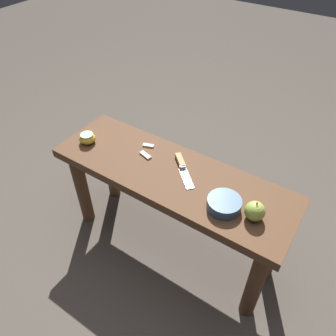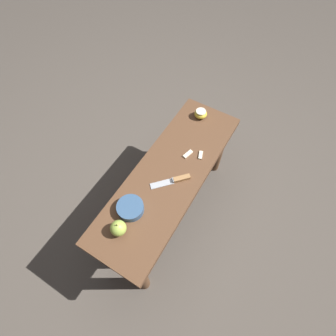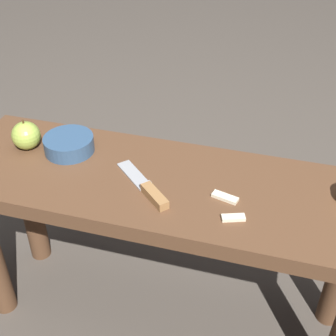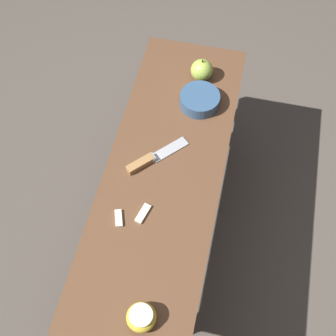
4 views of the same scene
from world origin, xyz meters
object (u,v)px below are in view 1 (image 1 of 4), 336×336
Objects in this scene: wooden_bench at (171,189)px; apple_whole at (255,211)px; knife at (182,165)px; apple_cut at (87,138)px; bowl at (224,204)px.

apple_whole reaches higher than wooden_bench.
wooden_bench is at bearing -67.63° from knife.
apple_cut is 0.59× the size of bowl.
knife is at bearing 156.79° from bowl.
apple_cut is at bearing -174.38° from wooden_bench.
apple_whole reaches higher than knife.
knife is 2.28× the size of apple_cut.
wooden_bench is 0.29m from bowl.
bowl is (0.68, -0.01, -0.00)m from apple_cut.
apple_cut reaches higher than knife.
apple_whole is (0.35, -0.09, 0.03)m from knife.
apple_whole is at bearing -5.94° from wooden_bench.
apple_cut is at bearing -179.80° from apple_whole.
apple_cut is (-0.79, -0.00, -0.01)m from apple_whole.
bowl is at bearing 19.69° from knife.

